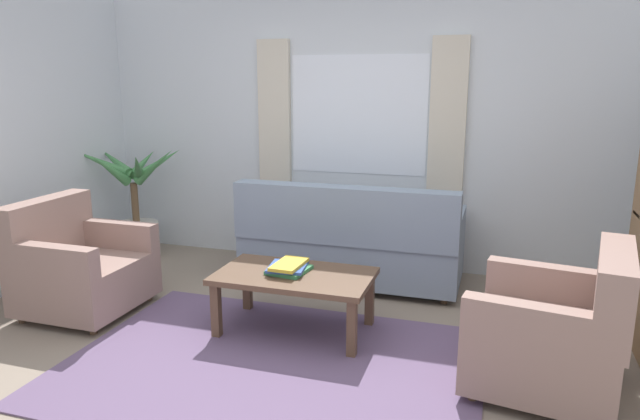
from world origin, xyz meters
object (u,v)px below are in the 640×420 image
object	(u,v)px
armchair_right	(556,333)
potted_plant	(135,212)
armchair_left	(78,267)
book_stack_on_table	(289,267)
coffee_table	(294,281)
couch	(351,243)

from	to	relation	value
armchair_right	potted_plant	distance (m)	4.13
armchair_left	book_stack_on_table	xyz separation A→B (m)	(1.69, 0.16, 0.12)
book_stack_on_table	armchair_left	bearing A→B (deg)	-174.62
book_stack_on_table	armchair_right	bearing A→B (deg)	-9.92
book_stack_on_table	potted_plant	size ratio (longest dim) A/B	0.28
potted_plant	armchair_left	bearing A→B (deg)	-72.86
coffee_table	book_stack_on_table	bearing A→B (deg)	159.50
couch	armchair_left	world-z (taller)	couch
armchair_right	book_stack_on_table	size ratio (longest dim) A/B	2.90
coffee_table	potted_plant	bearing A→B (deg)	151.02
armchair_right	coffee_table	bearing A→B (deg)	-90.43
armchair_right	coffee_table	size ratio (longest dim) A/B	0.87
couch	armchair_left	distance (m)	2.24
armchair_left	book_stack_on_table	bearing A→B (deg)	-84.29
armchair_right	book_stack_on_table	world-z (taller)	armchair_right
couch	coffee_table	distance (m)	1.10
book_stack_on_table	couch	bearing A→B (deg)	80.58
couch	potted_plant	xyz separation A→B (m)	(-2.28, 0.10, 0.10)
armchair_right	potted_plant	world-z (taller)	potted_plant
potted_plant	book_stack_on_table	bearing A→B (deg)	-29.17
armchair_left	potted_plant	world-z (taller)	potted_plant
armchair_right	book_stack_on_table	distance (m)	1.79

